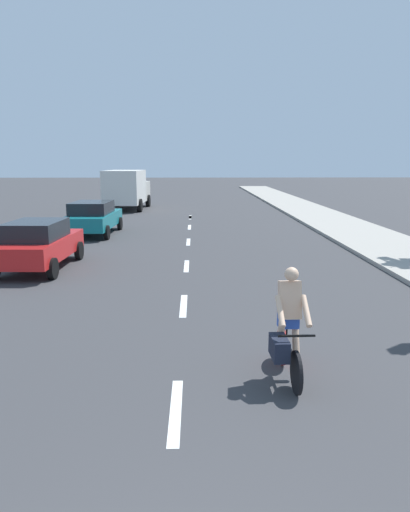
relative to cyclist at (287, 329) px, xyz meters
The scene contains 13 objects.
ground_plane 14.84m from the cyclist, 96.69° to the left, with size 160.00×160.00×0.00m, color #38383A.
sidewalk_strip 17.90m from the cyclist, 69.18° to the left, with size 3.60×80.00×0.14m, color #9E998E.
lane_stripe_1 2.14m from the cyclist, 151.11° to the right, with size 0.16×1.80×0.01m, color white.
lane_stripe_2 4.36m from the cyclist, 113.77° to the left, with size 0.16×1.80×0.01m, color white.
lane_stripe_3 8.51m from the cyclist, 101.77° to the left, with size 0.16×1.80×0.01m, color white.
lane_stripe_4 13.18m from the cyclist, 97.54° to the left, with size 0.16×1.80×0.01m, color white.
lane_stripe_5 17.78m from the cyclist, 95.58° to the left, with size 0.16×1.80×0.01m, color white.
lane_stripe_6 22.08m from the cyclist, 94.49° to the left, with size 0.16×1.80×0.01m, color white.
lane_stripe_7 22.44m from the cyclist, 94.41° to the left, with size 0.16×1.80×0.01m, color white.
cyclist is the anchor object (origin of this frame).
parked_car_red 10.30m from the cyclist, 128.94° to the left, with size 2.05×4.23×1.57m.
parked_car_teal 16.51m from the cyclist, 112.30° to the left, with size 2.21×4.60×1.57m.
delivery_truck 27.95m from the cyclist, 103.08° to the left, with size 2.92×6.35×2.80m.
Camera 1 is at (0.28, -1.69, 3.42)m, focal length 33.00 mm.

